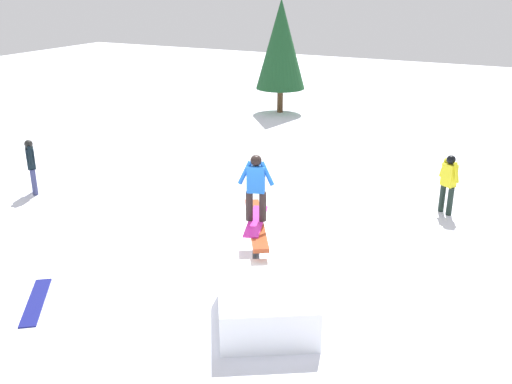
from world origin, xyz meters
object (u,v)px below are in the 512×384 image
main_rider_on_rail (256,190)px  loose_snowboard_navy (36,302)px  bystander_yellow (448,181)px  pine_tree_far (281,44)px  rail_feature (256,229)px  bystander_black (31,164)px

main_rider_on_rail → loose_snowboard_navy: (-2.91, 2.78, -1.54)m
bystander_yellow → pine_tree_far: bearing=-9.2°
rail_feature → loose_snowboard_navy: bearing=105.5°
rail_feature → pine_tree_far: pine_tree_far is taller
rail_feature → loose_snowboard_navy: (-2.91, 2.78, -0.75)m
rail_feature → loose_snowboard_navy: size_ratio=1.38×
rail_feature → bystander_yellow: size_ratio=1.50×
loose_snowboard_navy → pine_tree_far: bearing=152.3°
main_rider_on_rail → bystander_yellow: (4.31, -2.84, -0.75)m
main_rider_on_rail → bystander_yellow: size_ratio=1.03×
main_rider_on_rail → bystander_black: (0.96, 6.85, -0.75)m
bystander_yellow → main_rider_on_rail: bearing=93.0°
rail_feature → main_rider_on_rail: main_rider_on_rail is taller
bystander_black → pine_tree_far: bearing=-57.3°
rail_feature → bystander_black: 6.92m
bystander_yellow → pine_tree_far: 11.44m
rail_feature → main_rider_on_rail: 0.79m
rail_feature → bystander_yellow: bearing=-64.3°
main_rider_on_rail → bystander_yellow: bearing=-52.0°
rail_feature → bystander_black: bystander_black is taller
bystander_black → loose_snowboard_navy: size_ratio=0.92×
bystander_black → pine_tree_far: 11.70m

